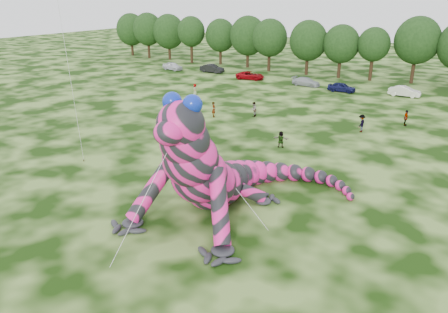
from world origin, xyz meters
TOP-DOWN VIEW (x-y plane):
  - ground at (0.00, 0.00)m, footprint 240.00×240.00m
  - inflatable_gecko at (4.50, 5.55)m, footprint 15.54×18.09m
  - tree_0 at (-54.56, 59.23)m, footprint 6.91×6.22m
  - tree_1 at (-48.36, 58.05)m, footprint 6.74×6.07m
  - tree_2 at (-43.02, 58.76)m, footprint 7.04×6.34m
  - tree_3 at (-35.72, 57.07)m, footprint 5.81×5.23m
  - tree_4 at (-29.64, 58.71)m, footprint 6.22×5.60m
  - tree_5 at (-23.12, 58.44)m, footprint 7.16×6.44m
  - tree_6 at (-17.56, 56.68)m, footprint 6.52×5.86m
  - tree_7 at (-10.08, 56.80)m, footprint 6.68×6.01m
  - tree_8 at (-4.22, 56.99)m, footprint 6.14×5.53m
  - tree_9 at (1.06, 57.35)m, footprint 5.27×4.74m
  - tree_10 at (7.40, 58.58)m, footprint 7.09×6.38m
  - car_0 at (-33.55, 47.96)m, footprint 4.54×2.39m
  - car_1 at (-25.63, 49.60)m, footprint 4.57×1.64m
  - car_2 at (-16.34, 47.39)m, footprint 5.10×3.00m
  - car_3 at (-6.22, 47.33)m, footprint 4.67×2.23m
  - car_4 at (-0.06, 46.02)m, footprint 4.13×1.78m
  - car_5 at (8.44, 47.78)m, footprint 4.35×1.56m
  - spectator_1 at (-4.39, 26.77)m, footprint 0.85×1.00m
  - spectator_5 at (3.05, 18.56)m, footprint 1.54×0.80m
  - spectator_4 at (-17.21, 32.63)m, footprint 0.88×0.94m
  - spectator_3 at (11.57, 32.53)m, footprint 0.45×1.03m
  - spectator_0 at (-8.30, 24.15)m, footprint 0.70×0.79m
  - spectator_2 at (8.09, 27.56)m, footprint 0.75×1.24m

SIDE VIEW (x-z plane):
  - ground at x=0.00m, z-range 0.00..0.00m
  - car_3 at x=-6.22m, z-range 0.00..1.31m
  - car_2 at x=-16.34m, z-range 0.00..1.33m
  - car_4 at x=-0.06m, z-range 0.00..1.39m
  - car_5 at x=8.44m, z-range 0.00..1.43m
  - car_0 at x=-33.55m, z-range 0.00..1.47m
  - car_1 at x=-25.63m, z-range 0.00..1.50m
  - spectator_5 at x=3.05m, z-range 0.00..1.58m
  - spectator_4 at x=-17.21m, z-range 0.00..1.61m
  - spectator_3 at x=11.57m, z-range 0.00..1.75m
  - spectator_1 at x=-4.39m, z-range 0.00..1.78m
  - spectator_0 at x=-8.30m, z-range 0.00..1.83m
  - spectator_2 at x=8.09m, z-range 0.00..1.88m
  - inflatable_gecko at x=4.50m, z-range 0.00..8.62m
  - tree_9 at x=1.06m, z-range 0.00..8.68m
  - tree_8 at x=-4.22m, z-range 0.00..8.94m
  - tree_4 at x=-29.64m, z-range 0.00..9.06m
  - tree_3 at x=-35.72m, z-range 0.00..9.44m
  - tree_7 at x=-10.08m, z-range 0.00..9.48m
  - tree_6 at x=-17.56m, z-range 0.00..9.49m
  - tree_0 at x=-54.56m, z-range 0.00..9.51m
  - tree_2 at x=-43.02m, z-range 0.00..9.64m
  - tree_5 at x=-23.12m, z-range 0.00..9.80m
  - tree_1 at x=-48.36m, z-range 0.00..9.81m
  - tree_10 at x=7.40m, z-range 0.00..10.50m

